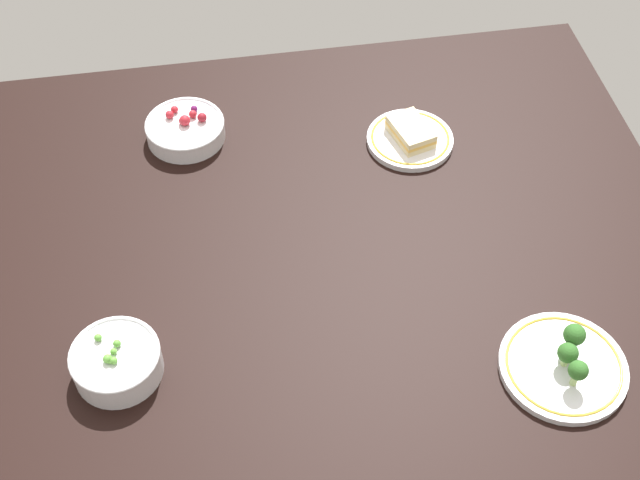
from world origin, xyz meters
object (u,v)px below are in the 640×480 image
at_px(bowl_peas, 117,361).
at_px(plate_sandwich, 410,137).
at_px(plate_broccoli, 565,364).
at_px(bowl_berries, 185,129).

bearing_deg(bowl_peas, plate_sandwich, 37.25).
relative_size(plate_broccoli, plate_sandwich, 1.19).
bearing_deg(bowl_berries, bowl_peas, -104.93).
height_order(plate_broccoli, bowl_peas, plate_broccoli).
distance_m(bowl_berries, plate_sandwich, 0.45).
distance_m(plate_broccoli, bowl_peas, 0.72).
xyz_separation_m(bowl_berries, plate_broccoli, (0.57, -0.65, -0.01)).
bearing_deg(plate_sandwich, plate_broccoli, -77.61).
xyz_separation_m(bowl_berries, bowl_peas, (-0.14, -0.53, 0.01)).
distance_m(bowl_berries, bowl_peas, 0.55).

